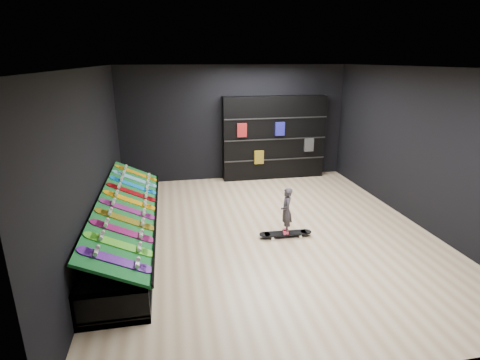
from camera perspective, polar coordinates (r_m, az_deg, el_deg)
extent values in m
cube|color=beige|center=(7.21, 4.25, -7.83)|extent=(6.00, 7.00, 0.01)
cube|color=white|center=(6.49, 4.88, 16.75)|extent=(6.00, 7.00, 0.01)
cube|color=black|center=(10.04, -0.80, 8.61)|extent=(6.00, 0.02, 3.00)
cube|color=black|center=(3.65, 19.45, -9.70)|extent=(6.00, 0.02, 3.00)
cube|color=black|center=(6.58, -21.56, 2.33)|extent=(0.02, 7.00, 3.00)
cube|color=black|center=(8.02, 25.75, 4.44)|extent=(0.02, 7.00, 3.00)
cube|color=#0D521D|center=(6.74, -16.62, -3.85)|extent=(0.92, 4.50, 0.46)
cube|color=black|center=(10.17, 5.18, 6.42)|extent=(2.77, 0.32, 2.22)
imported|color=black|center=(6.89, 7.03, -6.01)|extent=(0.17, 0.22, 0.52)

